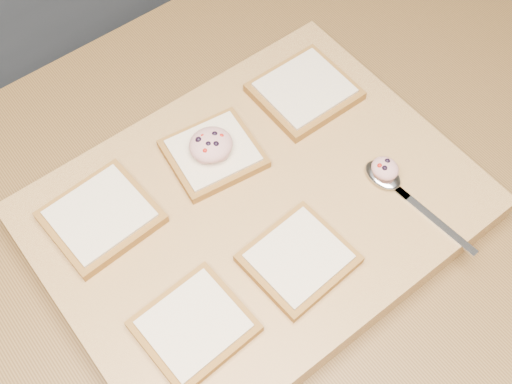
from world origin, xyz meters
The scene contains 11 objects.
ground centered at (0.00, 0.00, 0.00)m, with size 4.00×4.00×0.00m, color #515459.
island_counter centered at (0.00, 0.00, 0.45)m, with size 2.00×0.80×0.90m.
cutting_board centered at (-0.06, 0.00, 0.92)m, with size 0.51×0.39×0.04m, color tan.
bread_far_left centered at (-0.22, 0.10, 0.95)m, with size 0.12×0.12×0.02m.
bread_far_center centered at (-0.06, 0.09, 0.95)m, with size 0.12×0.11×0.02m.
bread_far_right centered at (0.09, 0.10, 0.95)m, with size 0.12×0.11×0.02m.
bread_near_left centered at (-0.21, -0.08, 0.95)m, with size 0.12×0.11×0.02m.
bread_near_center centered at (-0.07, -0.09, 0.95)m, with size 0.12×0.11×0.02m.
tuna_salad_dollop centered at (-0.06, 0.09, 0.97)m, with size 0.06×0.05×0.03m.
spoon centered at (0.09, -0.07, 0.95)m, with size 0.04×0.17×0.01m.
spoon_salad centered at (0.09, -0.06, 0.96)m, with size 0.03×0.04×0.02m.
Camera 1 is at (-0.30, -0.30, 1.61)m, focal length 45.00 mm.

